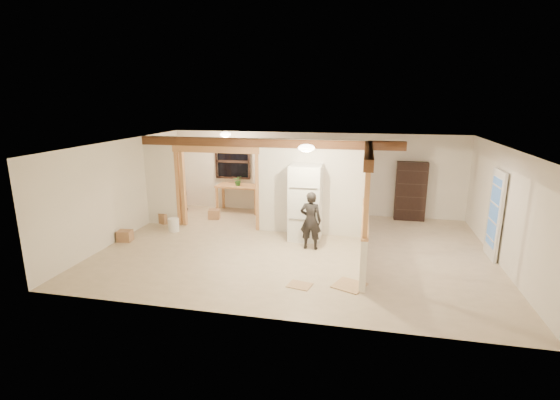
% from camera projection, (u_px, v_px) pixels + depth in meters
% --- Properties ---
extents(floor, '(9.00, 6.50, 0.01)m').
position_uv_depth(floor, '(295.00, 248.00, 9.75)').
color(floor, beige).
rests_on(floor, ground).
extents(ceiling, '(9.00, 6.50, 0.01)m').
position_uv_depth(ceiling, '(296.00, 144.00, 9.14)').
color(ceiling, white).
extents(wall_back, '(9.00, 0.01, 2.50)m').
position_uv_depth(wall_back, '(314.00, 173.00, 12.53)').
color(wall_back, silver).
rests_on(wall_back, floor).
extents(wall_front, '(9.00, 0.01, 2.50)m').
position_uv_depth(wall_front, '(261.00, 246.00, 6.36)').
color(wall_front, silver).
rests_on(wall_front, floor).
extents(wall_left, '(0.01, 6.50, 2.50)m').
position_uv_depth(wall_left, '(123.00, 189.00, 10.35)').
color(wall_left, silver).
rests_on(wall_left, floor).
extents(wall_right, '(0.01, 6.50, 2.50)m').
position_uv_depth(wall_right, '(506.00, 209.00, 8.54)').
color(wall_right, silver).
rests_on(wall_right, floor).
extents(partition_left_stub, '(0.90, 0.12, 2.50)m').
position_uv_depth(partition_left_stub, '(161.00, 181.00, 11.40)').
color(partition_left_stub, silver).
rests_on(partition_left_stub, floor).
extents(partition_center, '(2.80, 0.12, 2.50)m').
position_uv_depth(partition_center, '(311.00, 188.00, 10.54)').
color(partition_center, silver).
rests_on(partition_center, floor).
extents(doorway_frame, '(2.46, 0.14, 2.20)m').
position_uv_depth(doorway_frame, '(217.00, 189.00, 11.10)').
color(doorway_frame, tan).
rests_on(doorway_frame, floor).
extents(header_beam_back, '(7.00, 0.18, 0.22)m').
position_uv_depth(header_beam_back, '(266.00, 143.00, 10.51)').
color(header_beam_back, brown).
rests_on(header_beam_back, ceiling).
extents(header_beam_right, '(0.18, 3.30, 0.22)m').
position_uv_depth(header_beam_right, '(369.00, 154.00, 8.47)').
color(header_beam_right, brown).
rests_on(header_beam_right, ceiling).
extents(pony_wall, '(0.12, 3.20, 1.00)m').
position_uv_depth(pony_wall, '(364.00, 239.00, 8.93)').
color(pony_wall, silver).
rests_on(pony_wall, floor).
extents(stud_partition, '(0.14, 3.20, 1.32)m').
position_uv_depth(stud_partition, '(367.00, 187.00, 8.64)').
color(stud_partition, tan).
rests_on(stud_partition, pony_wall).
extents(window_back, '(1.12, 0.10, 1.10)m').
position_uv_depth(window_back, '(233.00, 161.00, 12.90)').
color(window_back, black).
rests_on(window_back, wall_back).
extents(french_door, '(0.12, 0.86, 2.00)m').
position_uv_depth(french_door, '(495.00, 214.00, 8.99)').
color(french_door, white).
rests_on(french_door, floor).
extents(ceiling_dome_main, '(0.36, 0.36, 0.16)m').
position_uv_depth(ceiling_dome_main, '(306.00, 148.00, 8.61)').
color(ceiling_dome_main, '#FFEABF').
rests_on(ceiling_dome_main, ceiling).
extents(ceiling_dome_util, '(0.32, 0.32, 0.14)m').
position_uv_depth(ceiling_dome_util, '(225.00, 134.00, 11.83)').
color(ceiling_dome_util, '#FFEABF').
rests_on(ceiling_dome_util, ceiling).
extents(hanging_bulb, '(0.07, 0.07, 0.07)m').
position_uv_depth(hanging_bulb, '(235.00, 148.00, 11.14)').
color(hanging_bulb, '#FFD88C').
rests_on(hanging_bulb, ceiling).
extents(refrigerator, '(0.79, 0.77, 1.91)m').
position_uv_depth(refrigerator, '(306.00, 202.00, 10.21)').
color(refrigerator, white).
rests_on(refrigerator, floor).
extents(woman, '(0.53, 0.36, 1.40)m').
position_uv_depth(woman, '(311.00, 221.00, 9.57)').
color(woman, black).
rests_on(woman, floor).
extents(work_table, '(1.40, 0.76, 0.86)m').
position_uv_depth(work_table, '(239.00, 198.00, 12.82)').
color(work_table, tan).
rests_on(work_table, floor).
extents(potted_plant, '(0.33, 0.29, 0.32)m').
position_uv_depth(potted_plant, '(238.00, 181.00, 12.60)').
color(potted_plant, '#3E7835').
rests_on(potted_plant, work_table).
extents(shop_vac, '(0.50, 0.50, 0.63)m').
position_uv_depth(shop_vac, '(180.00, 201.00, 12.95)').
color(shop_vac, red).
rests_on(shop_vac, floor).
extents(bookshelf, '(0.87, 0.29, 1.73)m').
position_uv_depth(bookshelf, '(411.00, 191.00, 11.84)').
color(bookshelf, black).
rests_on(bookshelf, floor).
extents(bucket, '(0.30, 0.30, 0.36)m').
position_uv_depth(bucket, '(174.00, 225.00, 10.96)').
color(bucket, white).
rests_on(bucket, floor).
extents(box_util_a, '(0.38, 0.34, 0.28)m').
position_uv_depth(box_util_a, '(214.00, 214.00, 12.12)').
color(box_util_a, '#A3744E').
rests_on(box_util_a, floor).
extents(box_util_b, '(0.42, 0.42, 0.30)m').
position_uv_depth(box_util_b, '(165.00, 218.00, 11.71)').
color(box_util_b, '#A3744E').
rests_on(box_util_b, floor).
extents(box_front, '(0.37, 0.32, 0.28)m').
position_uv_depth(box_front, '(125.00, 236.00, 10.21)').
color(box_front, '#A3744E').
rests_on(box_front, floor).
extents(floor_panel_near, '(0.72, 0.72, 0.02)m').
position_uv_depth(floor_panel_near, '(349.00, 285.00, 7.80)').
color(floor_panel_near, tan).
rests_on(floor_panel_near, floor).
extents(floor_panel_far, '(0.50, 0.44, 0.01)m').
position_uv_depth(floor_panel_far, '(300.00, 285.00, 7.81)').
color(floor_panel_far, tan).
rests_on(floor_panel_far, floor).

